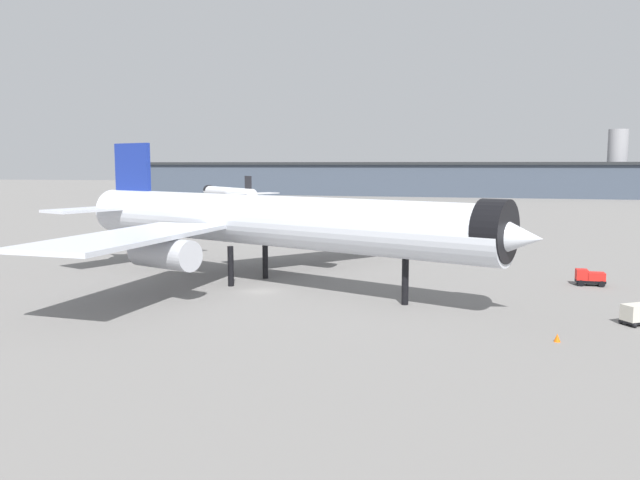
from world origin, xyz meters
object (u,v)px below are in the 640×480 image
(airliner_far_taxiway, at_px, (229,193))
(traffic_cone_wingtip, at_px, (557,338))
(baggage_cart_trailing, at_px, (637,314))
(airliner_near_gate, at_px, (263,221))
(baggage_tug_wing, at_px, (589,277))

(airliner_far_taxiway, relative_size, traffic_cone_wingtip, 48.21)
(airliner_far_taxiway, bearing_deg, baggage_cart_trailing, 167.29)
(baggage_cart_trailing, xyz_separation_m, traffic_cone_wingtip, (-7.68, -7.00, -0.65))
(airliner_near_gate, bearing_deg, traffic_cone_wingtip, -8.02)
(airliner_near_gate, distance_m, traffic_cone_wingtip, 35.86)
(baggage_tug_wing, distance_m, traffic_cone_wingtip, 26.71)
(traffic_cone_wingtip, bearing_deg, baggage_cart_trailing, 42.33)
(traffic_cone_wingtip, bearing_deg, baggage_tug_wing, 73.60)
(baggage_cart_trailing, bearing_deg, traffic_cone_wingtip, -168.73)
(baggage_tug_wing, height_order, baggage_cart_trailing, baggage_tug_wing)
(baggage_cart_trailing, bearing_deg, airliner_far_taxiway, 90.57)
(baggage_tug_wing, relative_size, baggage_cart_trailing, 1.14)
(traffic_cone_wingtip, bearing_deg, airliner_near_gate, 147.54)
(airliner_near_gate, relative_size, baggage_cart_trailing, 21.06)
(airliner_near_gate, distance_m, baggage_tug_wing, 38.35)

